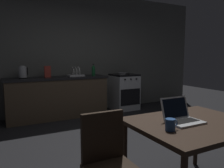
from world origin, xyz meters
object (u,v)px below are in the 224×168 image
object	(u,v)px
dining_table	(193,129)
laptop	(182,117)
coffee_mug	(170,125)
frying_pan	(123,73)
cereal_box	(48,72)
electric_kettle	(23,72)
dish_rack	(76,74)
stove_oven	(124,92)
chair	(108,159)
bottle	(93,70)

from	to	relation	value
dining_table	laptop	bearing A→B (deg)	157.33
laptop	coffee_mug	bearing A→B (deg)	-159.00
frying_pan	cereal_box	distance (m)	1.83
laptop	electric_kettle	xyz separation A→B (m)	(-1.04, 3.28, 0.24)
frying_pan	coffee_mug	size ratio (longest dim) A/B	3.41
frying_pan	dish_rack	distance (m)	1.22
stove_oven	cereal_box	size ratio (longest dim) A/B	3.69
cereal_box	dish_rack	distance (m)	0.62
laptop	coffee_mug	world-z (taller)	laptop
dish_rack	cereal_box	bearing A→B (deg)	178.13
coffee_mug	stove_oven	bearing A→B (deg)	65.03
dish_rack	coffee_mug	bearing A→B (deg)	-95.48
dish_rack	chair	bearing A→B (deg)	-104.14
coffee_mug	chair	bearing A→B (deg)	158.80
chair	frying_pan	distance (m)	3.81
dining_table	frying_pan	xyz separation A→B (m)	(1.18, 3.30, 0.26)
chair	electric_kettle	distance (m)	3.28
electric_kettle	frying_pan	xyz separation A→B (m)	(2.32, -0.03, -0.10)
electric_kettle	frying_pan	distance (m)	2.33
dining_table	electric_kettle	xyz separation A→B (m)	(-1.14, 3.33, 0.36)
bottle	dish_rack	world-z (taller)	bottle
chair	laptop	world-z (taller)	laptop
dining_table	dish_rack	distance (m)	3.34
laptop	bottle	xyz separation A→B (m)	(0.47, 3.23, 0.25)
dining_table	dish_rack	xyz separation A→B (m)	(-0.04, 3.33, 0.28)
frying_pan	cereal_box	bearing A→B (deg)	178.47
chair	electric_kettle	size ratio (longest dim) A/B	3.40
dining_table	frying_pan	distance (m)	3.51
chair	bottle	world-z (taller)	bottle
electric_kettle	dish_rack	world-z (taller)	electric_kettle
electric_kettle	dish_rack	size ratio (longest dim) A/B	0.76
chair	dish_rack	bearing A→B (deg)	74.16
laptop	bottle	distance (m)	3.28
electric_kettle	bottle	distance (m)	1.52
stove_oven	electric_kettle	distance (m)	2.44
bottle	cereal_box	world-z (taller)	bottle
dining_table	coffee_mug	size ratio (longest dim) A/B	9.31
dining_table	cereal_box	distance (m)	3.43
dining_table	cereal_box	size ratio (longest dim) A/B	4.74
coffee_mug	frying_pan	bearing A→B (deg)	65.49
cereal_box	dish_rack	world-z (taller)	cereal_box
chair	coffee_mug	distance (m)	0.59
cereal_box	bottle	bearing A→B (deg)	-3.92
stove_oven	coffee_mug	size ratio (longest dim) A/B	7.25
laptop	dish_rack	distance (m)	3.29
frying_pan	dining_table	bearing A→B (deg)	-109.69
stove_oven	bottle	xyz separation A→B (m)	(-0.85, -0.05, 0.57)
laptop	cereal_box	xyz separation A→B (m)	(-0.55, 3.30, 0.24)
electric_kettle	bottle	xyz separation A→B (m)	(1.51, -0.05, 0.00)
coffee_mug	dish_rack	distance (m)	3.44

